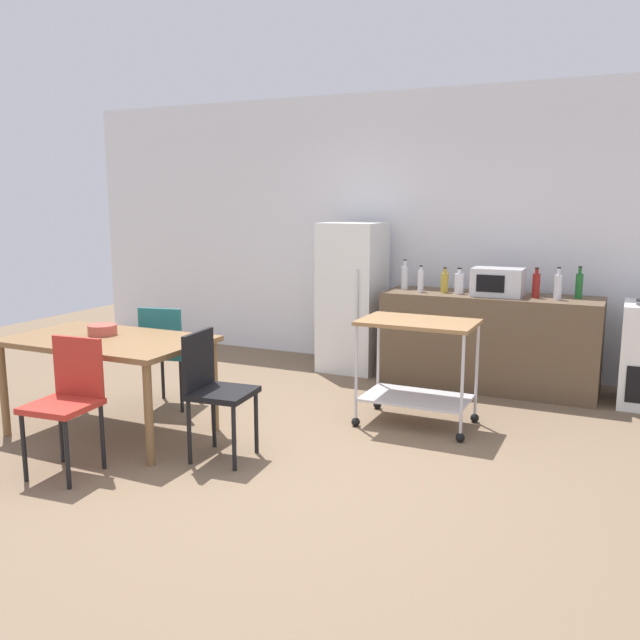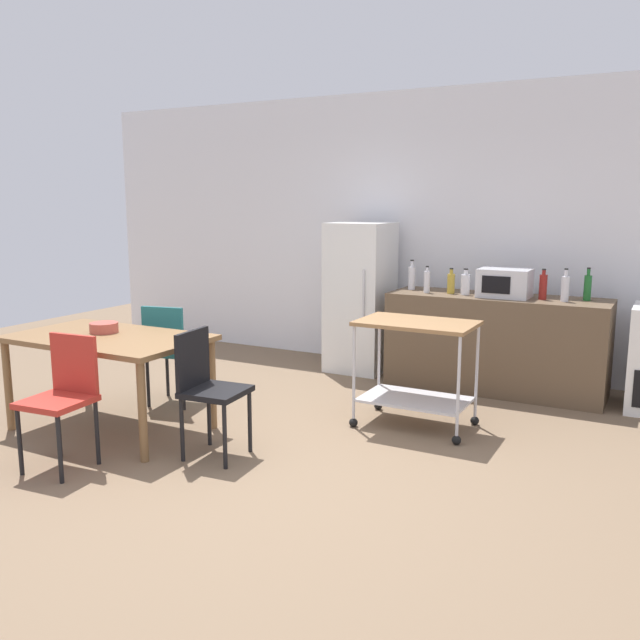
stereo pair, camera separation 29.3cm
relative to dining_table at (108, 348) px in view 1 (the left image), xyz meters
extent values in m
plane|color=brown|center=(1.48, -0.07, -0.67)|extent=(12.00, 12.00, 0.00)
cube|color=white|center=(1.48, 3.13, 0.78)|extent=(8.40, 0.12, 2.90)
cube|color=brown|center=(2.38, 2.53, -0.22)|extent=(2.00, 0.64, 0.90)
cube|color=brown|center=(0.00, 0.00, 0.06)|extent=(1.50, 0.90, 0.04)
cylinder|color=brown|center=(-0.69, -0.39, -0.32)|extent=(0.06, 0.06, 0.71)
cylinder|color=brown|center=(0.69, -0.39, -0.32)|extent=(0.06, 0.06, 0.71)
cylinder|color=brown|center=(-0.69, 0.39, -0.32)|extent=(0.06, 0.06, 0.71)
cylinder|color=brown|center=(0.69, 0.39, -0.32)|extent=(0.06, 0.06, 0.71)
cube|color=black|center=(1.08, -0.08, -0.20)|extent=(0.43, 0.43, 0.04)
cube|color=black|center=(0.90, -0.09, 0.02)|extent=(0.06, 0.38, 0.40)
cylinder|color=black|center=(1.26, -0.23, -0.45)|extent=(0.03, 0.03, 0.45)
cylinder|color=black|center=(1.23, 0.11, -0.45)|extent=(0.03, 0.03, 0.45)
cylinder|color=black|center=(0.92, -0.26, -0.45)|extent=(0.03, 0.03, 0.45)
cylinder|color=black|center=(0.89, 0.08, -0.45)|extent=(0.03, 0.03, 0.45)
cube|color=#1E666B|center=(-0.02, 0.77, -0.20)|extent=(0.47, 0.47, 0.04)
cube|color=#1E666B|center=(0.02, 0.60, 0.02)|extent=(0.38, 0.11, 0.40)
cylinder|color=black|center=(0.12, 0.98, -0.45)|extent=(0.03, 0.03, 0.45)
cylinder|color=black|center=(-0.22, 0.91, -0.45)|extent=(0.03, 0.03, 0.45)
cylinder|color=black|center=(0.19, 0.64, -0.45)|extent=(0.03, 0.03, 0.45)
cylinder|color=black|center=(-0.15, 0.57, -0.45)|extent=(0.03, 0.03, 0.45)
cube|color=#B72D23|center=(0.29, -0.76, -0.20)|extent=(0.43, 0.43, 0.04)
cube|color=#B72D23|center=(0.28, -0.58, 0.02)|extent=(0.38, 0.06, 0.40)
cylinder|color=black|center=(0.14, -0.94, -0.45)|extent=(0.03, 0.03, 0.45)
cylinder|color=black|center=(0.48, -0.91, -0.45)|extent=(0.03, 0.03, 0.45)
cylinder|color=black|center=(0.11, -0.60, -0.45)|extent=(0.03, 0.03, 0.45)
cylinder|color=black|center=(0.45, -0.57, -0.45)|extent=(0.03, 0.03, 0.45)
cube|color=white|center=(0.93, 2.63, 0.10)|extent=(0.60, 0.60, 1.55)
cylinder|color=silver|center=(1.11, 2.31, 0.18)|extent=(0.02, 0.02, 0.50)
cube|color=olive|center=(2.08, 1.19, 0.16)|extent=(0.90, 0.56, 0.03)
cube|color=silver|center=(2.08, 1.19, -0.45)|extent=(0.83, 0.52, 0.02)
cylinder|color=silver|center=(1.66, 0.94, -0.22)|extent=(0.02, 0.02, 0.76)
sphere|color=black|center=(1.66, 0.94, -0.64)|extent=(0.07, 0.07, 0.07)
cylinder|color=silver|center=(2.50, 0.94, -0.22)|extent=(0.02, 0.02, 0.76)
sphere|color=black|center=(2.50, 0.94, -0.64)|extent=(0.07, 0.07, 0.07)
cylinder|color=silver|center=(1.66, 1.44, -0.22)|extent=(0.02, 0.02, 0.76)
sphere|color=black|center=(1.66, 1.44, -0.64)|extent=(0.07, 0.07, 0.07)
cylinder|color=silver|center=(2.50, 1.44, -0.22)|extent=(0.02, 0.02, 0.76)
sphere|color=black|center=(2.50, 1.44, -0.64)|extent=(0.07, 0.07, 0.07)
cylinder|color=silver|center=(1.51, 2.58, 0.34)|extent=(0.07, 0.07, 0.22)
cylinder|color=silver|center=(1.51, 2.58, 0.48)|extent=(0.03, 0.03, 0.06)
cylinder|color=black|center=(1.51, 2.58, 0.52)|extent=(0.04, 0.04, 0.01)
cylinder|color=silver|center=(1.72, 2.43, 0.33)|extent=(0.06, 0.06, 0.21)
cylinder|color=silver|center=(1.72, 2.43, 0.46)|extent=(0.03, 0.03, 0.04)
cylinder|color=black|center=(1.72, 2.43, 0.48)|extent=(0.03, 0.03, 0.01)
cylinder|color=gold|center=(1.94, 2.49, 0.32)|extent=(0.07, 0.07, 0.19)
cylinder|color=gold|center=(1.94, 2.49, 0.44)|extent=(0.03, 0.03, 0.04)
cylinder|color=black|center=(1.94, 2.49, 0.47)|extent=(0.04, 0.04, 0.01)
cylinder|color=silver|center=(2.09, 2.47, 0.32)|extent=(0.08, 0.08, 0.19)
cylinder|color=silver|center=(2.09, 2.47, 0.44)|extent=(0.04, 0.04, 0.05)
cylinder|color=black|center=(2.09, 2.47, 0.47)|extent=(0.04, 0.04, 0.01)
cube|color=silver|center=(2.45, 2.49, 0.36)|extent=(0.46, 0.34, 0.26)
cube|color=black|center=(2.41, 2.32, 0.36)|extent=(0.25, 0.01, 0.16)
cylinder|color=maroon|center=(2.79, 2.49, 0.34)|extent=(0.07, 0.07, 0.22)
cylinder|color=maroon|center=(2.79, 2.49, 0.47)|extent=(0.03, 0.03, 0.04)
cylinder|color=black|center=(2.79, 2.49, 0.50)|extent=(0.03, 0.03, 0.01)
cylinder|color=silver|center=(2.98, 2.46, 0.34)|extent=(0.07, 0.07, 0.22)
cylinder|color=silver|center=(2.98, 2.46, 0.48)|extent=(0.03, 0.03, 0.06)
cylinder|color=black|center=(2.98, 2.46, 0.52)|extent=(0.03, 0.03, 0.01)
cylinder|color=#1E6628|center=(3.14, 2.62, 0.34)|extent=(0.06, 0.06, 0.22)
cylinder|color=#1E6628|center=(3.14, 2.62, 0.48)|extent=(0.03, 0.03, 0.06)
cylinder|color=black|center=(3.14, 2.62, 0.52)|extent=(0.03, 0.03, 0.01)
cylinder|color=#B24C3F|center=(-0.12, 0.08, 0.12)|extent=(0.22, 0.22, 0.08)
camera|label=1|loc=(3.56, -3.80, 1.11)|focal=37.53mm
camera|label=2|loc=(3.82, -3.67, 1.11)|focal=37.53mm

